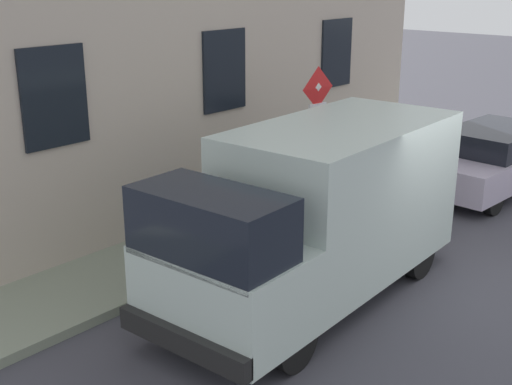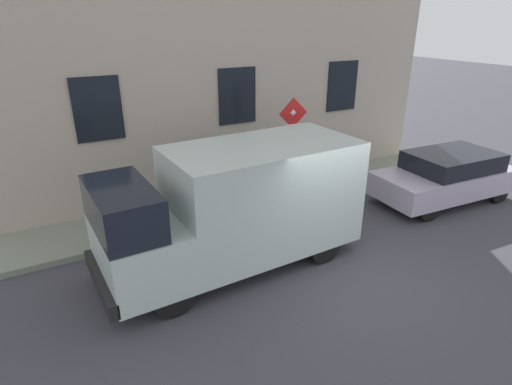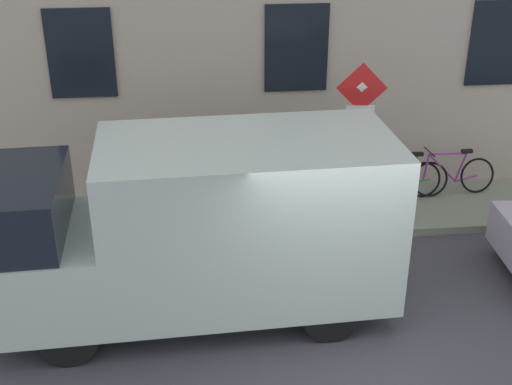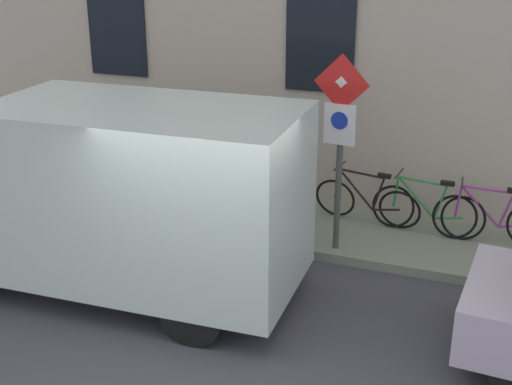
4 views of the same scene
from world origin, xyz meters
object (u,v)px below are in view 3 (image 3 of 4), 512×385
object	(u,v)px
pedestrian	(212,171)
sign_post_stacked	(359,125)
litter_bin	(247,204)
bicycle_purple	(450,175)
bicycle_green	(401,178)
delivery_van	(203,225)
bicycle_black	(351,180)

from	to	relation	value
pedestrian	sign_post_stacked	bearing A→B (deg)	35.77
sign_post_stacked	litter_bin	xyz separation A→B (m)	(0.14, 1.76, -1.36)
bicycle_purple	bicycle_green	distance (m)	0.93
pedestrian	delivery_van	bearing A→B (deg)	-48.92
bicycle_purple	litter_bin	size ratio (longest dim) A/B	1.91
delivery_van	bicycle_black	world-z (taller)	delivery_van
sign_post_stacked	pedestrian	world-z (taller)	sign_post_stacked
sign_post_stacked	pedestrian	xyz separation A→B (m)	(0.44, 2.31, -0.88)
bicycle_green	delivery_van	bearing A→B (deg)	43.21
delivery_van	bicycle_green	bearing A→B (deg)	-143.47
bicycle_green	pedestrian	bearing A→B (deg)	14.49
bicycle_purple	bicycle_black	size ratio (longest dim) A/B	1.00
bicycle_black	litter_bin	distance (m)	2.18
sign_post_stacked	bicycle_black	xyz separation A→B (m)	(1.06, -0.21, -1.44)
bicycle_purple	delivery_van	bearing A→B (deg)	28.72
pedestrian	bicycle_black	bearing A→B (deg)	60.29
pedestrian	bicycle_green	bearing A→B (deg)	56.66
sign_post_stacked	bicycle_green	size ratio (longest dim) A/B	1.56
bicycle_green	litter_bin	bearing A→B (deg)	21.87
delivery_van	pedestrian	size ratio (longest dim) A/B	3.14
bicycle_purple	litter_bin	world-z (taller)	litter_bin
pedestrian	litter_bin	world-z (taller)	pedestrian
bicycle_purple	pedestrian	size ratio (longest dim) A/B	1.00
bicycle_purple	bicycle_black	distance (m)	1.86
bicycle_purple	bicycle_green	xyz separation A→B (m)	(0.00, 0.93, 0.00)
litter_bin	delivery_van	bearing A→B (deg)	159.29
bicycle_purple	pedestrian	world-z (taller)	pedestrian
pedestrian	bicycle_purple	bearing A→B (deg)	54.52
bicycle_black	pedestrian	distance (m)	2.66
delivery_van	sign_post_stacked	bearing A→B (deg)	-145.41
delivery_van	pedestrian	distance (m)	2.37
delivery_van	bicycle_purple	size ratio (longest dim) A/B	3.15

